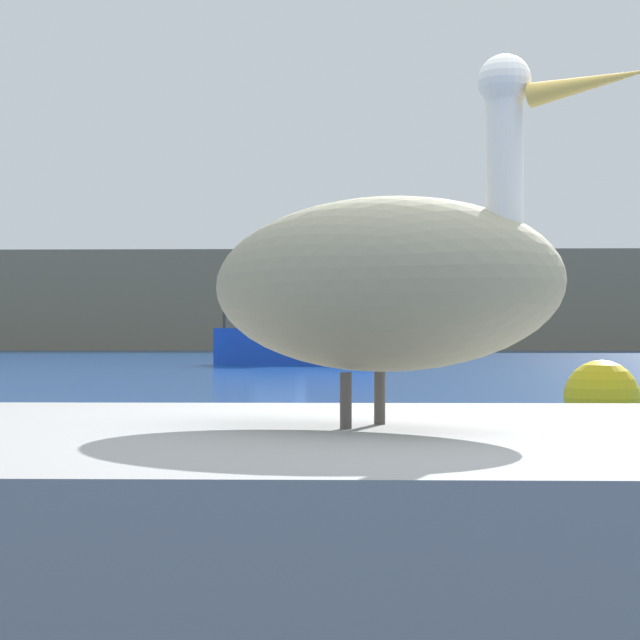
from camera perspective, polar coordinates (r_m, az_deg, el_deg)
hillside_backdrop at (r=79.66m, az=2.09°, el=0.87°), size 140.00×14.32×6.60m
pier_dock at (r=2.95m, az=3.06°, el=-12.12°), size 3.24×2.12×0.69m
pelican at (r=2.89m, az=3.23°, el=2.02°), size 1.18×0.94×0.92m
fishing_boat_blue at (r=36.31m, az=-1.30°, el=-1.00°), size 5.48×2.69×3.81m
mooring_buoy at (r=10.81m, az=14.11°, el=-3.84°), size 0.70×0.70×0.70m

